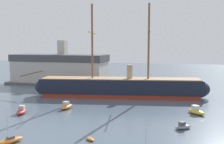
{
  "coord_description": "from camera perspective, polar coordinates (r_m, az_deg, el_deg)",
  "views": [
    {
      "loc": [
        15.64,
        -22.67,
        15.95
      ],
      "look_at": [
        -0.28,
        35.26,
        9.55
      ],
      "focal_mm": 40.83,
      "sensor_mm": 36.0,
      "label": 1
    }
  ],
  "objects": [
    {
      "name": "dinghy_near_centre",
      "position": [
        44.32,
        -4.9,
        -14.71
      ],
      "size": [
        2.11,
        1.92,
        0.47
      ],
      "color": "orange",
      "rests_on": "ground"
    },
    {
      "name": "motorboat_mid_right",
      "position": [
        51.35,
        15.59,
        -11.65
      ],
      "size": [
        3.63,
        3.18,
        1.45
      ],
      "color": "gray",
      "rests_on": "ground"
    },
    {
      "name": "motorboat_alongside_bow",
      "position": [
        65.35,
        -10.14,
        -7.54
      ],
      "size": [
        2.23,
        4.7,
        1.92
      ],
      "color": "orange",
      "rests_on": "ground"
    },
    {
      "name": "tall_ship",
      "position": [
        78.43,
        1.81,
        -3.41
      ],
      "size": [
        58.38,
        15.99,
        28.26
      ],
      "color": "maroon",
      "rests_on": "ground"
    },
    {
      "name": "motorboat_alongside_stern",
      "position": [
        62.69,
        18.34,
        -8.31
      ],
      "size": [
        4.71,
        4.83,
        2.0
      ],
      "color": "gold",
      "rests_on": "ground"
    },
    {
      "name": "motorboat_mid_left",
      "position": [
        63.52,
        -19.59,
        -8.21
      ],
      "size": [
        3.1,
        4.83,
        1.88
      ],
      "color": "#B22D28",
      "rests_on": "ground"
    },
    {
      "name": "sailboat_foreground_left",
      "position": [
        45.85,
        -21.99,
        -14.06
      ],
      "size": [
        3.24,
        4.72,
        5.96
      ],
      "color": "orange",
      "rests_on": "ground"
    },
    {
      "name": "dinghy_distant_centre",
      "position": [
        90.55,
        6.1,
        -3.95
      ],
      "size": [
        1.95,
        0.87,
        0.46
      ],
      "color": "#1E284C",
      "rests_on": "ground"
    },
    {
      "name": "dockside_warehouse_left",
      "position": [
        107.28,
        -11.59,
        0.65
      ],
      "size": [
        42.21,
        15.75,
        17.77
      ],
      "color": "#565659",
      "rests_on": "ground"
    }
  ]
}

